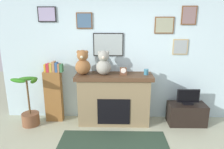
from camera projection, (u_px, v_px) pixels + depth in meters
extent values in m
cube|color=silver|center=(124.00, 59.00, 4.34)|extent=(5.20, 0.12, 2.60)
cube|color=black|center=(108.00, 45.00, 4.20)|extent=(0.62, 0.02, 0.47)
cube|color=#97A7A5|center=(108.00, 45.00, 4.19)|extent=(0.58, 0.00, 0.43)
cube|color=tan|center=(180.00, 47.00, 4.18)|extent=(0.30, 0.02, 0.32)
cube|color=#8D9899|center=(180.00, 47.00, 4.17)|extent=(0.26, 0.00, 0.28)
cube|color=black|center=(47.00, 14.00, 4.07)|extent=(0.37, 0.02, 0.30)
cube|color=#9B90B6|center=(47.00, 14.00, 4.06)|extent=(0.33, 0.00, 0.26)
cube|color=brown|center=(164.00, 25.00, 4.07)|extent=(0.38, 0.02, 0.33)
cube|color=gray|center=(164.00, 25.00, 4.06)|extent=(0.34, 0.00, 0.29)
cube|color=brown|center=(84.00, 21.00, 4.09)|extent=(0.32, 0.02, 0.32)
cube|color=#3D5C79|center=(84.00, 21.00, 4.07)|extent=(0.28, 0.00, 0.28)
cube|color=brown|center=(189.00, 15.00, 4.01)|extent=(0.29, 0.02, 0.36)
cube|color=#7C6160|center=(189.00, 15.00, 4.00)|extent=(0.25, 0.00, 0.32)
cube|color=olive|center=(114.00, 100.00, 4.26)|extent=(1.43, 0.50, 0.97)
cube|color=#4F3521|center=(114.00, 76.00, 4.12)|extent=(1.55, 0.56, 0.08)
cube|color=black|center=(114.00, 112.00, 4.05)|extent=(0.64, 0.02, 0.53)
cube|color=brown|center=(54.00, 97.00, 4.32)|extent=(0.36, 0.16, 1.08)
cube|color=gold|center=(46.00, 68.00, 4.16)|extent=(0.04, 0.13, 0.16)
cube|color=#B32935|center=(48.00, 68.00, 4.16)|extent=(0.06, 0.13, 0.17)
cube|color=gold|center=(51.00, 67.00, 4.16)|extent=(0.05, 0.13, 0.18)
cube|color=#A26F47|center=(54.00, 67.00, 4.15)|extent=(0.05, 0.13, 0.22)
cube|color=#2E558D|center=(57.00, 67.00, 4.15)|extent=(0.05, 0.13, 0.19)
cube|color=#986746|center=(59.00, 68.00, 4.16)|extent=(0.04, 0.13, 0.17)
cube|color=#326B40|center=(61.00, 68.00, 4.16)|extent=(0.05, 0.13, 0.16)
cylinder|color=brown|center=(31.00, 119.00, 4.22)|extent=(0.35, 0.35, 0.25)
cylinder|color=brown|center=(28.00, 97.00, 4.10)|extent=(0.04, 0.04, 0.70)
ellipsoid|color=#2E6B15|center=(34.00, 80.00, 4.02)|extent=(0.14, 0.37, 0.08)
ellipsoid|color=#317420|center=(28.00, 79.00, 4.13)|extent=(0.37, 0.18, 0.08)
ellipsoid|color=#267217|center=(18.00, 81.00, 3.81)|extent=(0.37, 0.22, 0.08)
cube|color=black|center=(186.00, 114.00, 4.24)|extent=(0.75, 0.40, 0.44)
cube|color=black|center=(187.00, 103.00, 4.18)|extent=(0.20, 0.14, 0.04)
cube|color=black|center=(188.00, 96.00, 4.14)|extent=(0.45, 0.03, 0.28)
cube|color=black|center=(188.00, 96.00, 4.13)|extent=(0.41, 0.00, 0.24)
cube|color=#2B4030|center=(113.00, 147.00, 3.48)|extent=(1.93, 1.08, 0.01)
cylinder|color=teal|center=(146.00, 72.00, 4.07)|extent=(0.09, 0.09, 0.11)
cube|color=brown|center=(123.00, 71.00, 4.07)|extent=(0.13, 0.09, 0.14)
cylinder|color=white|center=(123.00, 71.00, 4.02)|extent=(0.11, 0.01, 0.11)
sphere|color=brown|center=(83.00, 67.00, 4.07)|extent=(0.31, 0.31, 0.31)
sphere|color=brown|center=(83.00, 56.00, 4.01)|extent=(0.22, 0.22, 0.22)
sphere|color=brown|center=(78.00, 52.00, 3.99)|extent=(0.08, 0.08, 0.08)
sphere|color=brown|center=(86.00, 52.00, 3.99)|extent=(0.08, 0.08, 0.08)
sphere|color=beige|center=(82.00, 57.00, 3.93)|extent=(0.07, 0.07, 0.07)
sphere|color=gray|center=(104.00, 67.00, 4.06)|extent=(0.30, 0.30, 0.30)
sphere|color=gray|center=(104.00, 56.00, 4.00)|extent=(0.22, 0.22, 0.22)
sphere|color=gray|center=(100.00, 53.00, 3.99)|extent=(0.08, 0.08, 0.08)
sphere|color=gray|center=(107.00, 53.00, 3.98)|extent=(0.08, 0.08, 0.08)
sphere|color=beige|center=(103.00, 57.00, 3.92)|extent=(0.06, 0.06, 0.06)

